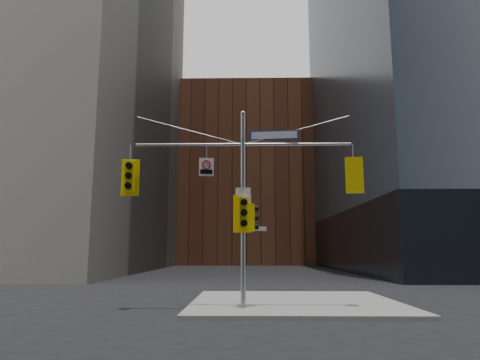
{
  "coord_description": "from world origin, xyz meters",
  "views": [
    {
      "loc": [
        0.16,
        -13.45,
        2.11
      ],
      "look_at": [
        -0.11,
        2.0,
        4.66
      ],
      "focal_mm": 32.0,
      "sensor_mm": 36.0,
      "label": 1
    }
  ],
  "objects_px": {
    "street_sign_blade": "(274,135)",
    "traffic_light_pole_front": "(243,213)",
    "traffic_light_west_arm": "(130,177)",
    "traffic_light_pole_side": "(252,218)",
    "traffic_light_east_arm": "(354,176)",
    "regulatory_sign_arm": "(206,166)",
    "signal_assembly": "(243,187)"
  },
  "relations": [
    {
      "from": "traffic_light_pole_front",
      "to": "regulatory_sign_arm",
      "type": "bearing_deg",
      "value": 160.3
    },
    {
      "from": "traffic_light_pole_side",
      "to": "regulatory_sign_arm",
      "type": "height_order",
      "value": "regulatory_sign_arm"
    },
    {
      "from": "traffic_light_west_arm",
      "to": "traffic_light_pole_side",
      "type": "height_order",
      "value": "traffic_light_west_arm"
    },
    {
      "from": "traffic_light_pole_side",
      "to": "street_sign_blade",
      "type": "distance_m",
      "value": 3.18
    },
    {
      "from": "traffic_light_west_arm",
      "to": "traffic_light_pole_side",
      "type": "xyz_separation_m",
      "value": [
        4.52,
        -0.0,
        -1.52
      ]
    },
    {
      "from": "signal_assembly",
      "to": "regulatory_sign_arm",
      "type": "bearing_deg",
      "value": -179.14
    },
    {
      "from": "traffic_light_west_arm",
      "to": "traffic_light_pole_front",
      "type": "distance_m",
      "value": 4.42
    },
    {
      "from": "street_sign_blade",
      "to": "regulatory_sign_arm",
      "type": "distance_m",
      "value": 2.77
    },
    {
      "from": "traffic_light_west_arm",
      "to": "traffic_light_pole_front",
      "type": "relative_size",
      "value": 1.02
    },
    {
      "from": "traffic_light_east_arm",
      "to": "regulatory_sign_arm",
      "type": "xyz_separation_m",
      "value": [
        -5.41,
        -0.02,
        0.37
      ]
    },
    {
      "from": "street_sign_blade",
      "to": "regulatory_sign_arm",
      "type": "height_order",
      "value": "street_sign_blade"
    },
    {
      "from": "traffic_light_east_arm",
      "to": "traffic_light_pole_front",
      "type": "relative_size",
      "value": 0.98
    },
    {
      "from": "signal_assembly",
      "to": "traffic_light_pole_front",
      "type": "bearing_deg",
      "value": -90.23
    },
    {
      "from": "traffic_light_west_arm",
      "to": "street_sign_blade",
      "type": "bearing_deg",
      "value": -6.32
    },
    {
      "from": "signal_assembly",
      "to": "traffic_light_west_arm",
      "type": "height_order",
      "value": "signal_assembly"
    },
    {
      "from": "signal_assembly",
      "to": "traffic_light_pole_side",
      "type": "relative_size",
      "value": 8.02
    },
    {
      "from": "traffic_light_east_arm",
      "to": "regulatory_sign_arm",
      "type": "relative_size",
      "value": 1.97
    },
    {
      "from": "signal_assembly",
      "to": "traffic_light_east_arm",
      "type": "distance_m",
      "value": 4.07
    },
    {
      "from": "traffic_light_pole_side",
      "to": "signal_assembly",
      "type": "bearing_deg",
      "value": 83.51
    },
    {
      "from": "traffic_light_east_arm",
      "to": "street_sign_blade",
      "type": "relative_size",
      "value": 0.74
    },
    {
      "from": "traffic_light_pole_front",
      "to": "street_sign_blade",
      "type": "relative_size",
      "value": 0.75
    },
    {
      "from": "signal_assembly",
      "to": "street_sign_blade",
      "type": "relative_size",
      "value": 4.42
    },
    {
      "from": "signal_assembly",
      "to": "street_sign_blade",
      "type": "height_order",
      "value": "signal_assembly"
    },
    {
      "from": "street_sign_blade",
      "to": "traffic_light_pole_front",
      "type": "bearing_deg",
      "value": -162.41
    },
    {
      "from": "traffic_light_east_arm",
      "to": "regulatory_sign_arm",
      "type": "bearing_deg",
      "value": 8.06
    },
    {
      "from": "signal_assembly",
      "to": "regulatory_sign_arm",
      "type": "distance_m",
      "value": 1.55
    },
    {
      "from": "signal_assembly",
      "to": "street_sign_blade",
      "type": "xyz_separation_m",
      "value": [
        1.16,
        0.0,
        1.93
      ]
    },
    {
      "from": "traffic_light_west_arm",
      "to": "traffic_light_east_arm",
      "type": "relative_size",
      "value": 1.04
    },
    {
      "from": "traffic_light_east_arm",
      "to": "traffic_light_pole_front",
      "type": "bearing_deg",
      "value": 11.61
    },
    {
      "from": "traffic_light_pole_side",
      "to": "traffic_light_east_arm",
      "type": "bearing_deg",
      "value": -99.1
    },
    {
      "from": "traffic_light_east_arm",
      "to": "traffic_light_pole_front",
      "type": "xyz_separation_m",
      "value": [
        -4.06,
        -0.27,
        -1.38
      ]
    },
    {
      "from": "traffic_light_east_arm",
      "to": "traffic_light_pole_side",
      "type": "height_order",
      "value": "traffic_light_east_arm"
    }
  ]
}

